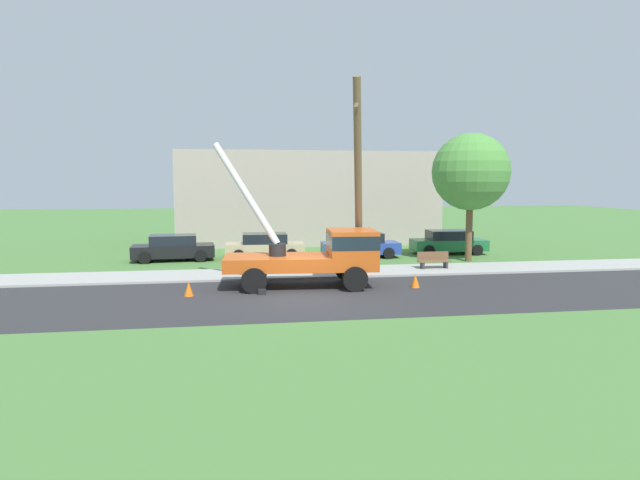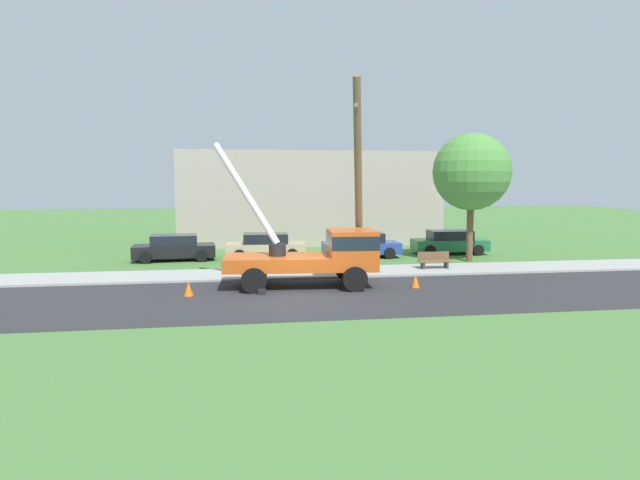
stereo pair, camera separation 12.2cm
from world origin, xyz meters
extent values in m
plane|color=#477538|center=(0.00, 12.00, 0.00)|extent=(120.00, 120.00, 0.00)
cube|color=#2B2B2D|center=(0.00, 0.00, 0.00)|extent=(80.00, 7.31, 0.01)
cube|color=#9E9E99|center=(0.00, 5.15, 0.05)|extent=(80.00, 3.00, 0.10)
cube|color=#C65119|center=(-0.72, 2.12, 1.02)|extent=(4.45, 2.68, 0.55)
cube|color=#C65119|center=(2.38, 1.91, 1.55)|extent=(2.06, 2.52, 1.60)
cube|color=#19232D|center=(2.38, 1.91, 1.90)|extent=(2.08, 2.54, 0.56)
cylinder|color=black|center=(-0.70, 2.11, 1.55)|extent=(0.70, 0.70, 0.50)
cylinder|color=silver|center=(-1.93, 2.85, 3.85)|extent=(2.80, 1.83, 4.26)
cube|color=black|center=(-1.41, 0.71, 0.10)|extent=(0.32, 0.32, 0.20)
cube|color=black|center=(-1.22, 3.60, 0.10)|extent=(0.32, 0.32, 0.20)
cylinder|color=black|center=(2.25, 0.72, 0.50)|extent=(1.00, 0.30, 1.00)
cylinder|color=black|center=(2.41, 3.11, 0.50)|extent=(1.00, 0.30, 1.00)
cylinder|color=black|center=(-1.71, 0.98, 0.50)|extent=(1.00, 0.30, 1.00)
cylinder|color=black|center=(-1.55, 3.37, 0.50)|extent=(1.00, 0.30, 1.00)
cylinder|color=brown|center=(2.86, 2.89, 4.23)|extent=(1.26, 3.34, 8.56)
cube|color=brown|center=(2.53, 1.76, 7.44)|extent=(0.64, 1.72, 0.77)
cone|color=orange|center=(4.88, 1.13, 0.28)|extent=(0.36, 0.36, 0.56)
cone|color=orange|center=(-4.18, 0.85, 0.28)|extent=(0.36, 0.36, 0.56)
cube|color=black|center=(-5.77, 10.58, 0.55)|extent=(4.53, 2.14, 0.65)
cube|color=black|center=(-5.77, 10.58, 1.15)|extent=(2.59, 1.84, 0.55)
cylinder|color=black|center=(-4.25, 9.80, 0.32)|extent=(0.64, 0.22, 0.64)
cylinder|color=black|center=(-4.39, 11.60, 0.32)|extent=(0.64, 0.22, 0.64)
cylinder|color=black|center=(-7.15, 9.57, 0.32)|extent=(0.64, 0.22, 0.64)
cylinder|color=black|center=(-7.29, 11.37, 0.32)|extent=(0.64, 0.22, 0.64)
cube|color=tan|center=(-0.74, 10.68, 0.55)|extent=(4.44, 1.91, 0.65)
cube|color=black|center=(-0.74, 10.68, 1.15)|extent=(2.51, 1.72, 0.55)
cylinder|color=black|center=(0.69, 9.74, 0.32)|extent=(0.64, 0.22, 0.64)
cylinder|color=black|center=(0.73, 11.54, 0.32)|extent=(0.64, 0.22, 0.64)
cylinder|color=black|center=(-2.22, 9.82, 0.32)|extent=(0.64, 0.22, 0.64)
cylinder|color=black|center=(-2.17, 11.61, 0.32)|extent=(0.64, 0.22, 0.64)
cube|color=#263F99|center=(4.73, 10.32, 0.55)|extent=(4.45, 1.93, 0.65)
cube|color=black|center=(4.73, 10.32, 1.15)|extent=(2.51, 1.73, 0.55)
cylinder|color=black|center=(6.15, 9.37, 0.32)|extent=(0.64, 0.22, 0.64)
cylinder|color=black|center=(6.20, 11.17, 0.32)|extent=(0.64, 0.22, 0.64)
cylinder|color=black|center=(3.25, 9.46, 0.32)|extent=(0.64, 0.22, 0.64)
cylinder|color=black|center=(3.30, 11.26, 0.32)|extent=(0.64, 0.22, 0.64)
cube|color=#1E6638|center=(10.33, 10.94, 0.55)|extent=(4.50, 2.07, 0.65)
cube|color=black|center=(10.33, 10.94, 1.15)|extent=(2.56, 1.81, 0.55)
cylinder|color=black|center=(11.72, 9.95, 0.32)|extent=(0.64, 0.22, 0.64)
cylinder|color=black|center=(11.83, 11.75, 0.32)|extent=(0.64, 0.22, 0.64)
cylinder|color=black|center=(8.82, 10.13, 0.32)|extent=(0.64, 0.22, 0.64)
cylinder|color=black|center=(8.94, 11.93, 0.32)|extent=(0.64, 0.22, 0.64)
cube|color=brown|center=(7.22, 5.15, 0.45)|extent=(1.60, 0.44, 0.06)
cube|color=brown|center=(7.22, 5.35, 0.70)|extent=(1.60, 0.06, 0.40)
cube|color=#333338|center=(6.62, 5.15, 0.23)|extent=(0.10, 0.40, 0.45)
cube|color=#333338|center=(7.82, 5.15, 0.23)|extent=(0.10, 0.40, 0.45)
cylinder|color=brown|center=(10.19, 7.80, 2.27)|extent=(0.36, 0.36, 4.54)
sphere|color=#4C8C3D|center=(10.19, 7.80, 4.86)|extent=(4.15, 4.15, 4.15)
cube|color=#A5998C|center=(2.79, 18.69, 3.20)|extent=(18.00, 6.00, 6.40)
camera|label=1|loc=(-2.43, -19.93, 4.31)|focal=30.45mm
camera|label=2|loc=(-2.31, -19.95, 4.31)|focal=30.45mm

